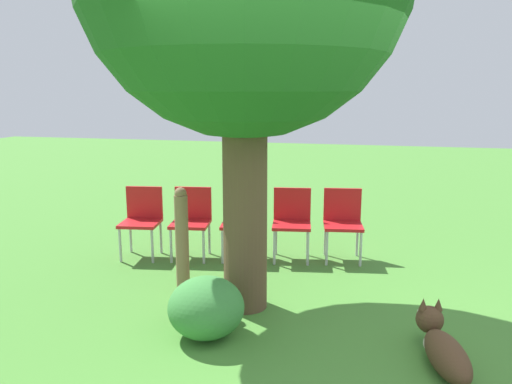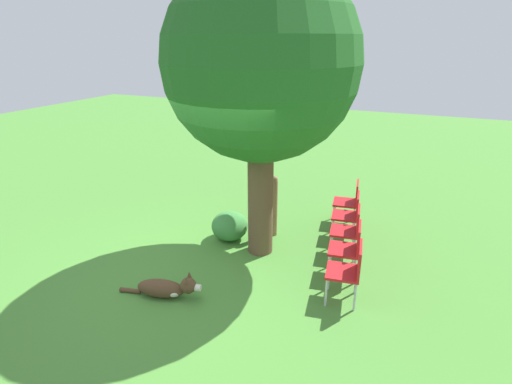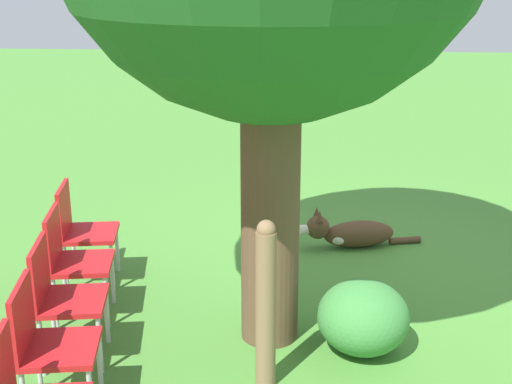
% 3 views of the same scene
% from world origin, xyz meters
% --- Properties ---
extents(ground_plane, '(30.00, 30.00, 0.00)m').
position_xyz_m(ground_plane, '(0.00, 0.00, 0.00)').
color(ground_plane, '#478433').
extents(dog, '(1.14, 0.41, 0.39)m').
position_xyz_m(dog, '(-0.05, -0.75, 0.14)').
color(dog, '#513823').
rests_on(dog, ground_plane).
extents(fence_post, '(0.12, 0.12, 1.09)m').
position_xyz_m(fence_post, '(0.60, 1.50, 0.55)').
color(fence_post, '#846647').
rests_on(fence_post, ground_plane).
extents(red_chair_0, '(0.48, 0.50, 0.83)m').
position_xyz_m(red_chair_0, '(2.16, 0.12, 0.48)').
color(red_chair_0, red).
rests_on(red_chair_0, ground_plane).
extents(red_chair_1, '(0.48, 0.50, 0.83)m').
position_xyz_m(red_chair_1, '(2.05, 0.71, 0.48)').
color(red_chair_1, red).
rests_on(red_chair_1, ground_plane).
extents(red_chair_2, '(0.48, 0.50, 0.83)m').
position_xyz_m(red_chair_2, '(1.94, 1.29, 0.48)').
color(red_chair_2, red).
rests_on(red_chair_2, ground_plane).
extents(red_chair_3, '(0.48, 0.50, 0.83)m').
position_xyz_m(red_chair_3, '(1.82, 1.88, 0.48)').
color(red_chair_3, red).
rests_on(red_chair_3, ground_plane).
extents(red_chair_4, '(0.48, 0.50, 0.83)m').
position_xyz_m(red_chair_4, '(1.71, 2.46, 0.48)').
color(red_chair_4, red).
rests_on(red_chair_4, ground_plane).
extents(low_shrub, '(0.62, 0.62, 0.49)m').
position_xyz_m(low_shrub, '(-0.03, 1.06, 0.25)').
color(low_shrub, '#3D843D').
rests_on(low_shrub, ground_plane).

